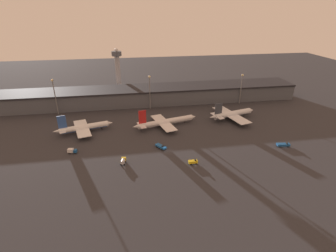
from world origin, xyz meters
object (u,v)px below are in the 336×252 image
(service_vehicle_0, at_px, (72,151))
(control_tower, at_px, (118,67))
(service_vehicle_1, at_px, (161,146))
(service_vehicle_4, at_px, (123,161))
(airplane_0, at_px, (84,128))
(service_vehicle_2, at_px, (283,145))
(service_vehicle_3, at_px, (193,162))
(airplane_1, at_px, (165,122))
(airplane_2, at_px, (232,114))

(service_vehicle_0, bearing_deg, control_tower, 87.79)
(service_vehicle_1, distance_m, service_vehicle_4, 25.31)
(airplane_0, relative_size, service_vehicle_2, 4.87)
(service_vehicle_1, height_order, service_vehicle_3, service_vehicle_3)
(airplane_1, bearing_deg, service_vehicle_1, -117.96)
(service_vehicle_2, xyz_separation_m, service_vehicle_4, (-93.37, -3.31, 0.34))
(service_vehicle_2, bearing_deg, control_tower, 134.48)
(airplane_0, distance_m, airplane_2, 104.50)
(service_vehicle_3, bearing_deg, airplane_0, 141.70)
(service_vehicle_1, bearing_deg, service_vehicle_2, 47.23)
(airplane_1, distance_m, service_vehicle_2, 75.56)
(airplane_0, relative_size, airplane_1, 0.81)
(airplane_2, distance_m, service_vehicle_1, 67.27)
(service_vehicle_4, bearing_deg, service_vehicle_1, -47.43)
(service_vehicle_2, distance_m, service_vehicle_4, 93.43)
(airplane_1, height_order, service_vehicle_1, airplane_1)
(service_vehicle_4, bearing_deg, service_vehicle_0, 73.56)
(service_vehicle_2, xyz_separation_m, service_vehicle_3, (-57.17, -9.61, 0.05))
(service_vehicle_3, bearing_deg, service_vehicle_2, 9.61)
(airplane_2, height_order, service_vehicle_1, airplane_2)
(control_tower, bearing_deg, airplane_0, -104.51)
(service_vehicle_0, bearing_deg, airplane_2, 27.28)
(airplane_1, distance_m, service_vehicle_4, 51.76)
(airplane_0, distance_m, service_vehicle_4, 49.19)
(airplane_2, bearing_deg, control_tower, 120.59)
(service_vehicle_0, distance_m, service_vehicle_1, 50.23)
(airplane_2, bearing_deg, service_vehicle_0, -177.71)
(service_vehicle_0, xyz_separation_m, service_vehicle_1, (50.16, -2.57, -0.37))
(service_vehicle_3, bearing_deg, service_vehicle_4, 170.20)
(airplane_2, xyz_separation_m, service_vehicle_0, (-107.59, -32.36, -2.15))
(service_vehicle_2, bearing_deg, service_vehicle_3, -163.23)
(airplane_0, xyz_separation_m, airplane_1, (54.13, 0.58, -0.12))
(airplane_0, height_order, service_vehicle_2, airplane_0)
(airplane_0, distance_m, service_vehicle_3, 78.24)
(airplane_1, distance_m, service_vehicle_3, 49.69)
(airplane_2, relative_size, service_vehicle_3, 8.20)
(airplane_0, distance_m, service_vehicle_1, 55.42)
(airplane_2, distance_m, control_tower, 117.30)
(service_vehicle_2, distance_m, service_vehicle_3, 57.97)
(control_tower, bearing_deg, service_vehicle_4, -88.87)
(control_tower, bearing_deg, airplane_1, -69.97)
(service_vehicle_4, bearing_deg, airplane_2, -46.83)
(airplane_2, xyz_separation_m, service_vehicle_3, (-43.03, -54.07, -2.40))
(airplane_0, relative_size, service_vehicle_1, 5.05)
(service_vehicle_3, distance_m, control_tower, 142.93)
(airplane_1, height_order, airplane_2, airplane_1)
(service_vehicle_0, height_order, control_tower, control_tower)
(service_vehicle_3, distance_m, service_vehicle_4, 36.75)
(service_vehicle_1, distance_m, service_vehicle_3, 23.95)
(service_vehicle_2, relative_size, service_vehicle_3, 1.65)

